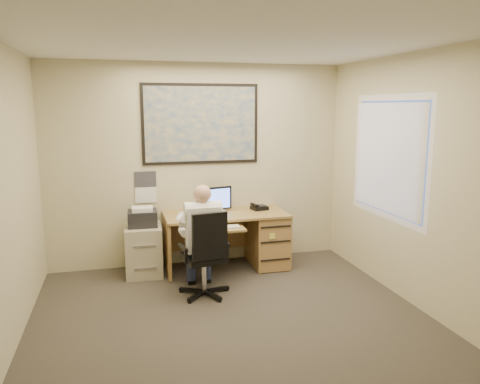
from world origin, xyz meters
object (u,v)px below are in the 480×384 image
object	(u,v)px
desk	(249,234)
office_chair	(204,271)
filing_cabinet	(144,245)
person	(203,240)

from	to	relation	value
desk	office_chair	size ratio (longest dim) A/B	1.59
filing_cabinet	office_chair	distance (m)	1.10
filing_cabinet	person	distance (m)	1.07
desk	office_chair	world-z (taller)	desk
desk	office_chair	distance (m)	1.18
office_chair	person	size ratio (longest dim) A/B	0.79
office_chair	person	distance (m)	0.35
desk	office_chair	xyz separation A→B (m)	(-0.78, -0.88, -0.15)
person	filing_cabinet	bearing A→B (deg)	127.37
desk	filing_cabinet	size ratio (longest dim) A/B	1.81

